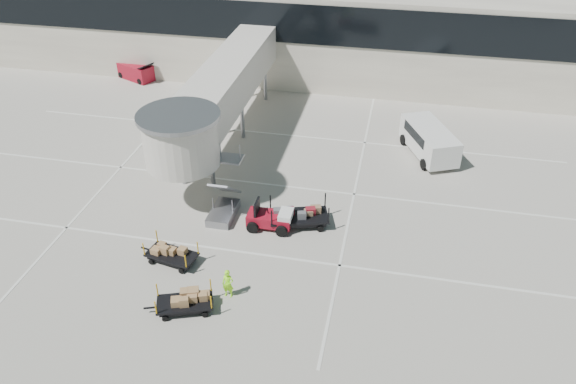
% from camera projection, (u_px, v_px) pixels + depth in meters
% --- Properties ---
extents(ground, '(140.00, 140.00, 0.00)m').
position_uv_depth(ground, '(220.00, 274.00, 29.26)').
color(ground, '#B9B1A5').
rests_on(ground, ground).
extents(lane_markings, '(40.00, 30.00, 0.02)m').
position_uv_depth(lane_markings, '(254.00, 180.00, 36.99)').
color(lane_markings, silver).
rests_on(lane_markings, ground).
extents(terminal, '(64.00, 12.11, 15.20)m').
position_uv_depth(terminal, '(313.00, 26.00, 51.50)').
color(terminal, beige).
rests_on(terminal, ground).
extents(jet_bridge, '(5.70, 20.40, 6.03)m').
position_uv_depth(jet_bridge, '(215.00, 98.00, 37.60)').
color(jet_bridge, beige).
rests_on(jet_bridge, ground).
extents(baggage_tug, '(2.61, 1.66, 1.70)m').
position_uv_depth(baggage_tug, '(271.00, 218.00, 32.35)').
color(baggage_tug, maroon).
rests_on(baggage_tug, ground).
extents(suitcase_cart, '(4.23, 2.56, 1.63)m').
position_uv_depth(suitcase_cart, '(298.00, 216.00, 32.55)').
color(suitcase_cart, black).
rests_on(suitcase_cart, ground).
extents(box_cart_near, '(3.33, 2.16, 1.29)m').
position_uv_depth(box_cart_near, '(185.00, 302.00, 26.85)').
color(box_cart_near, black).
rests_on(box_cart_near, ground).
extents(box_cart_far, '(3.38, 1.83, 1.30)m').
position_uv_depth(box_cart_far, '(171.00, 254.00, 29.83)').
color(box_cart_far, black).
rests_on(box_cart_far, ground).
extents(ground_worker, '(0.59, 0.40, 1.60)m').
position_uv_depth(ground_worker, '(228.00, 284.00, 27.52)').
color(ground_worker, '#8DF519').
rests_on(ground_worker, ground).
extents(minivan, '(4.25, 5.85, 2.06)m').
position_uv_depth(minivan, '(428.00, 138.00, 39.25)').
color(minivan, silver).
rests_on(minivan, ground).
extents(belt_loader, '(4.04, 2.86, 1.83)m').
position_uv_depth(belt_loader, '(136.00, 72.00, 51.18)').
color(belt_loader, maroon).
rests_on(belt_loader, ground).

